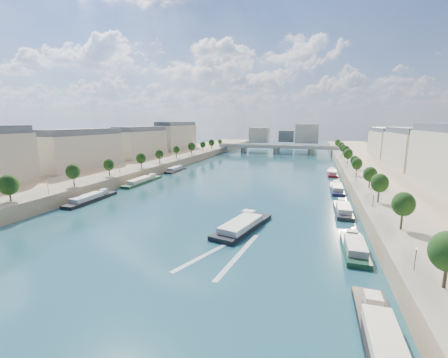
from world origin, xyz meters
The scene contains 17 objects.
ground centered at (0.00, 100.00, 0.00)m, with size 700.00×700.00×0.00m, color #0D323B.
quay_left centered at (-72.00, 100.00, 2.50)m, with size 44.00×520.00×5.00m, color #9E8460.
quay_right centered at (72.00, 100.00, 2.50)m, with size 44.00×520.00×5.00m, color #9E8460.
pave_left centered at (-57.00, 100.00, 5.05)m, with size 14.00×520.00×0.10m, color gray.
pave_right centered at (57.00, 100.00, 5.05)m, with size 14.00×520.00×0.10m, color gray.
trees_left centered at (-55.00, 102.00, 10.48)m, with size 4.80×268.80×8.26m.
trees_right centered at (55.00, 110.00, 10.48)m, with size 4.80×268.80×8.26m.
lamps_left centered at (-52.50, 90.00, 7.78)m, with size 0.36×200.36×4.28m.
lamps_right centered at (52.50, 105.00, 7.78)m, with size 0.36×200.36×4.28m.
buildings_left centered at (-85.00, 112.00, 16.45)m, with size 16.00×226.00×23.20m.
buildings_right centered at (85.00, 112.00, 16.45)m, with size 16.00×226.00×23.20m.
skyline centered at (3.19, 319.52, 14.66)m, with size 79.00×42.00×22.00m.
bridge centered at (0.00, 238.99, 5.08)m, with size 112.00×12.00×8.15m.
tour_barge centered at (16.94, 29.60, 0.90)m, with size 13.00×26.20×3.60m.
wake centered at (16.94, 12.93, 0.02)m, with size 13.70×25.96×0.04m.
moored_barges_left centered at (-45.50, 50.88, 0.84)m, with size 5.00×162.94×3.60m.
moored_barges_right centered at (45.50, 55.73, 0.84)m, with size 5.00×162.30×3.60m.
Camera 1 is at (35.47, -48.93, 29.81)m, focal length 24.00 mm.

